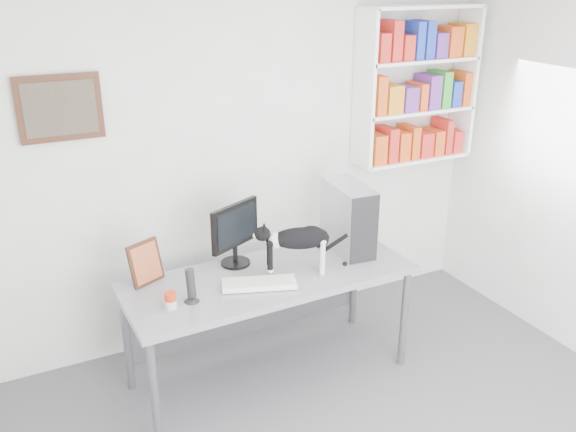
% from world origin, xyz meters
% --- Properties ---
extents(room, '(4.01, 4.01, 2.70)m').
position_xyz_m(room, '(0.00, 0.00, 1.35)').
color(room, '#525156').
rests_on(room, ground).
extents(bookshelf, '(1.03, 0.28, 1.24)m').
position_xyz_m(bookshelf, '(1.40, 1.85, 1.85)').
color(bookshelf, white).
rests_on(bookshelf, room).
extents(wall_art, '(0.52, 0.04, 0.42)m').
position_xyz_m(wall_art, '(-1.30, 1.97, 1.90)').
color(wall_art, '#4A2417').
rests_on(wall_art, room).
extents(desk, '(1.96, 0.80, 0.81)m').
position_xyz_m(desk, '(-0.20, 1.23, 0.40)').
color(desk, gray).
rests_on(desk, room).
extents(monitor, '(0.47, 0.37, 0.46)m').
position_xyz_m(monitor, '(-0.34, 1.49, 1.04)').
color(monitor, black).
rests_on(monitor, desk).
extents(keyboard, '(0.51, 0.33, 0.04)m').
position_xyz_m(keyboard, '(-0.33, 1.12, 0.83)').
color(keyboard, white).
rests_on(keyboard, desk).
extents(pc_tower, '(0.26, 0.51, 0.50)m').
position_xyz_m(pc_tower, '(0.48, 1.35, 1.06)').
color(pc_tower, '#B3B3B8').
rests_on(pc_tower, desk).
extents(speaker, '(0.10, 0.10, 0.23)m').
position_xyz_m(speaker, '(-0.78, 1.12, 0.92)').
color(speaker, black).
rests_on(speaker, desk).
extents(leaning_print, '(0.25, 0.18, 0.29)m').
position_xyz_m(leaning_print, '(-0.96, 1.50, 0.96)').
color(leaning_print, '#4A2417').
rests_on(leaning_print, desk).
extents(soup_can, '(0.07, 0.07, 0.11)m').
position_xyz_m(soup_can, '(-0.92, 1.10, 0.86)').
color(soup_can, red).
rests_on(soup_can, desk).
extents(cat, '(0.58, 0.34, 0.35)m').
position_xyz_m(cat, '(-0.02, 1.16, 0.98)').
color(cat, black).
rests_on(cat, desk).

